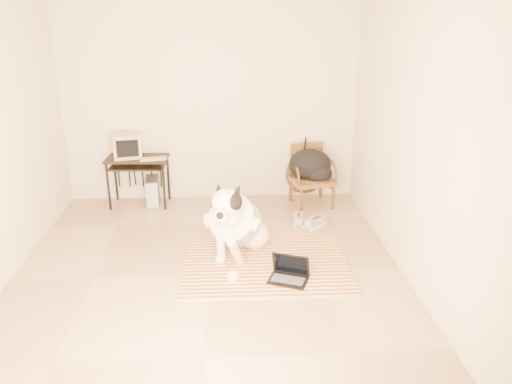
{
  "coord_description": "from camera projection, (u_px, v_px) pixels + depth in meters",
  "views": [
    {
      "loc": [
        0.21,
        -4.54,
        2.59
      ],
      "look_at": [
        0.51,
        0.41,
        0.74
      ],
      "focal_mm": 35.0,
      "sensor_mm": 36.0,
      "label": 1
    }
  ],
  "objects": [
    {
      "name": "sneaker_left",
      "position": [
        299.0,
        220.0,
        6.33
      ],
      "size": [
        0.16,
        0.3,
        0.1
      ],
      "color": "silver",
      "rests_on": "floor"
    },
    {
      "name": "desk_keyboard",
      "position": [
        153.0,
        159.0,
        6.6
      ],
      "size": [
        0.36,
        0.19,
        0.02
      ],
      "primitive_type": "cube",
      "rotation": [
        0.0,
        0.0,
        0.19
      ],
      "color": "tan",
      "rests_on": "computer_desk"
    },
    {
      "name": "sneaker_right",
      "position": [
        315.0,
        222.0,
        6.24
      ],
      "size": [
        0.32,
        0.3,
        0.11
      ],
      "color": "silver",
      "rests_on": "floor"
    },
    {
      "name": "rug",
      "position": [
        266.0,
        264.0,
        5.31
      ],
      "size": [
        1.76,
        1.35,
        0.02
      ],
      "color": "#C74B0A",
      "rests_on": "floor"
    },
    {
      "name": "computer_desk",
      "position": [
        137.0,
        164.0,
        6.73
      ],
      "size": [
        0.84,
        0.49,
        0.68
      ],
      "color": "black",
      "rests_on": "floor"
    },
    {
      "name": "floor",
      "position": [
        209.0,
        274.0,
        5.13
      ],
      "size": [
        4.5,
        4.5,
        0.0
      ],
      "primitive_type": "plane",
      "color": "tan",
      "rests_on": "ground"
    },
    {
      "name": "wall_front",
      "position": [
        188.0,
        263.0,
        2.56
      ],
      "size": [
        4.5,
        0.0,
        4.5
      ],
      "primitive_type": "plane",
      "rotation": [
        -1.57,
        0.0,
        0.0
      ],
      "color": "beige",
      "rests_on": "floor"
    },
    {
      "name": "laptop",
      "position": [
        289.0,
        273.0,
        4.97
      ],
      "size": [
        0.45,
        0.39,
        0.26
      ],
      "color": "black",
      "rests_on": "rug"
    },
    {
      "name": "dog",
      "position": [
        236.0,
        223.0,
        5.4
      ],
      "size": [
        0.7,
        1.33,
        0.96
      ],
      "color": "white",
      "rests_on": "rug"
    },
    {
      "name": "wall_back",
      "position": [
        211.0,
        103.0,
        6.77
      ],
      "size": [
        4.5,
        0.0,
        4.5
      ],
      "primitive_type": "plane",
      "rotation": [
        1.57,
        0.0,
        0.0
      ],
      "color": "beige",
      "rests_on": "floor"
    },
    {
      "name": "rattan_chair",
      "position": [
        311.0,
        175.0,
        6.82
      ],
      "size": [
        0.64,
        0.62,
        0.83
      ],
      "color": "brown",
      "rests_on": "floor"
    },
    {
      "name": "crt_monitor",
      "position": [
        127.0,
        145.0,
        6.67
      ],
      "size": [
        0.43,
        0.42,
        0.32
      ],
      "color": "tan",
      "rests_on": "computer_desk"
    },
    {
      "name": "wall_right",
      "position": [
        414.0,
        144.0,
        4.77
      ],
      "size": [
        0.0,
        4.5,
        4.5
      ],
      "primitive_type": "plane",
      "rotation": [
        1.57,
        0.0,
        -1.57
      ],
      "color": "beige",
      "rests_on": "floor"
    },
    {
      "name": "backpack",
      "position": [
        312.0,
        166.0,
        6.69
      ],
      "size": [
        0.57,
        0.5,
        0.42
      ],
      "color": "black",
      "rests_on": "rattan_chair"
    },
    {
      "name": "pc_tower",
      "position": [
        153.0,
        191.0,
        6.9
      ],
      "size": [
        0.2,
        0.41,
        0.37
      ],
      "color": "#444547",
      "rests_on": "floor"
    }
  ]
}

